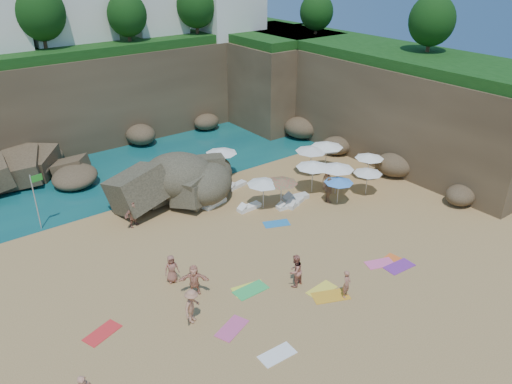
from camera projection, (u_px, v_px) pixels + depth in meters
ground at (259, 248)px, 30.28m from camera, size 120.00×120.00×0.00m
seawater at (84, 122)px, 51.71m from camera, size 120.00×120.00×0.00m
cliff_back at (117, 91)px, 47.44m from camera, size 44.00×8.00×8.00m
cliff_right at (374, 101)px, 44.46m from camera, size 8.00×30.00×8.00m
cliff_corner at (273, 78)px, 51.96m from camera, size 10.00×12.00×8.00m
rock_promontory at (3, 201)px, 35.77m from camera, size 12.00×7.00×2.00m
clifftop_buildings at (114, 9)px, 45.30m from camera, size 28.48×9.48×7.00m
clifftop_trees at (164, 14)px, 41.79m from camera, size 35.60×23.82×4.40m
rock_outcrop at (192, 204)px, 35.32m from camera, size 9.87×8.56×3.33m
flag_pole at (36, 195)px, 31.31m from camera, size 0.74×0.12×3.82m
parasol_0 at (212, 162)px, 37.14m from camera, size 2.25×2.25×2.13m
parasol_1 at (221, 151)px, 38.71m from camera, size 2.47×2.47×2.34m
parasol_2 at (327, 147)px, 39.77m from camera, size 2.34×2.34×2.22m
parasol_3 at (312, 149)px, 38.94m from camera, size 2.53×2.53×2.40m
parasol_4 at (313, 165)px, 36.21m from camera, size 2.50×2.50×2.36m
parasol_5 at (337, 167)px, 35.94m from camera, size 2.49×2.49×2.36m
parasol_6 at (281, 181)px, 34.19m from camera, size 2.29×2.29×2.17m
parasol_7 at (369, 156)px, 38.29m from camera, size 2.23×2.23×2.11m
parasol_8 at (327, 145)px, 39.58m from camera, size 2.62×2.62×2.48m
parasol_9 at (263, 182)px, 34.01m from camera, size 2.31×2.31×2.18m
parasol_10 at (339, 180)px, 34.71m from camera, size 2.06×2.06×1.95m
parasol_11 at (368, 171)px, 35.99m from camera, size 2.11×2.11×2.00m
lounger_0 at (296, 197)px, 35.97m from camera, size 2.00×1.00×0.30m
lounger_1 at (249, 207)px, 34.65m from camera, size 1.81×0.70×0.28m
lounger_2 at (237, 185)px, 37.83m from camera, size 1.77×0.87×0.26m
lounger_3 at (214, 203)px, 35.19m from camera, size 2.04×1.13×0.30m
lounger_4 at (287, 206)px, 34.90m from camera, size 1.68×0.69×0.25m
lounger_5 at (295, 203)px, 35.27m from camera, size 1.90×1.21×0.28m
towel_1 at (232, 328)px, 23.91m from camera, size 1.97×1.48×0.03m
towel_2 at (331, 296)px, 26.09m from camera, size 2.14×1.63×0.03m
towel_3 at (251, 290)px, 26.55m from camera, size 1.87×0.95×0.03m
towel_4 at (249, 289)px, 26.66m from camera, size 1.94×1.22×0.03m
towel_5 at (277, 355)px, 22.37m from camera, size 1.72×0.91×0.03m
towel_6 at (399, 266)px, 28.50m from camera, size 1.85×1.02×0.03m
towel_7 at (102, 333)px, 23.61m from camera, size 1.95×1.42×0.03m
towel_8 at (276, 224)px, 32.87m from camera, size 1.90×1.43×0.03m
towel_9 at (380, 263)px, 28.77m from camera, size 1.83×1.33×0.03m
towel_10 at (389, 261)px, 28.96m from camera, size 1.75×1.05×0.03m
towel_12 at (322, 290)px, 26.56m from camera, size 1.75×1.00×0.03m
person_stand_1 at (295, 271)px, 26.53m from camera, size 1.04×0.89×1.89m
person_stand_2 at (128, 184)px, 36.08m from camera, size 1.14×1.30×1.92m
person_stand_3 at (329, 190)px, 35.21m from camera, size 0.81×1.20×1.90m
person_stand_4 at (327, 180)px, 37.24m from camera, size 0.86×0.70×1.54m
person_stand_5 at (133, 214)px, 32.27m from camera, size 1.73×1.03×1.79m
person_lie_0 at (193, 318)px, 24.23m from camera, size 1.99×2.19×0.49m
person_lie_2 at (172, 278)px, 27.15m from camera, size 1.09×1.73×0.43m
person_lie_3 at (195, 290)px, 26.25m from camera, size 2.26×2.29×0.45m
person_lie_4 at (346, 294)px, 26.00m from camera, size 1.12×1.65×0.37m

